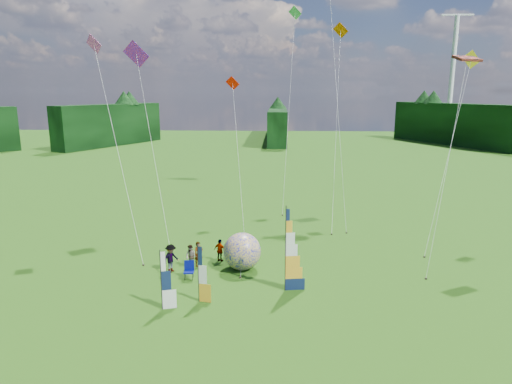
{
  "coord_description": "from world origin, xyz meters",
  "views": [
    {
      "loc": [
        0.29,
        -22.05,
        11.3
      ],
      "look_at": [
        -1.0,
        4.0,
        5.5
      ],
      "focal_mm": 32.0,
      "sensor_mm": 36.0,
      "label": 1
    }
  ],
  "objects_px": {
    "spectator_a": "(199,254)",
    "side_banner_far": "(161,281)",
    "spectator_d": "(220,250)",
    "camp_chair": "(189,271)",
    "spectator_c": "(171,258)",
    "feather_banner_main": "(285,250)",
    "bol_inflatable": "(242,251)",
    "kite_whale": "(337,83)",
    "side_banner_left": "(198,274)",
    "spectator_b": "(191,256)"
  },
  "relations": [
    {
      "from": "side_banner_far",
      "to": "spectator_d",
      "type": "bearing_deg",
      "value": 56.94
    },
    {
      "from": "spectator_a",
      "to": "camp_chair",
      "type": "distance_m",
      "value": 2.22
    },
    {
      "from": "feather_banner_main",
      "to": "spectator_c",
      "type": "bearing_deg",
      "value": 152.27
    },
    {
      "from": "spectator_a",
      "to": "camp_chair",
      "type": "xyz_separation_m",
      "value": [
        -0.23,
        -2.2,
        -0.26
      ]
    },
    {
      "from": "spectator_c",
      "to": "spectator_d",
      "type": "height_order",
      "value": "spectator_c"
    },
    {
      "from": "feather_banner_main",
      "to": "spectator_a",
      "type": "distance_m",
      "value": 6.82
    },
    {
      "from": "feather_banner_main",
      "to": "spectator_c",
      "type": "xyz_separation_m",
      "value": [
        -7.21,
        2.44,
        -1.53
      ]
    },
    {
      "from": "feather_banner_main",
      "to": "side_banner_far",
      "type": "xyz_separation_m",
      "value": [
        -6.5,
        -2.67,
        -0.84
      ]
    },
    {
      "from": "side_banner_far",
      "to": "bol_inflatable",
      "type": "relative_size",
      "value": 1.32
    },
    {
      "from": "feather_banner_main",
      "to": "spectator_a",
      "type": "relative_size",
      "value": 2.94
    },
    {
      "from": "side_banner_far",
      "to": "camp_chair",
      "type": "bearing_deg",
      "value": 64.79
    },
    {
      "from": "side_banner_far",
      "to": "spectator_d",
      "type": "distance_m",
      "value": 7.45
    },
    {
      "from": "camp_chair",
      "to": "spectator_b",
      "type": "bearing_deg",
      "value": 91.9
    },
    {
      "from": "feather_banner_main",
      "to": "spectator_b",
      "type": "height_order",
      "value": "feather_banner_main"
    },
    {
      "from": "spectator_d",
      "to": "camp_chair",
      "type": "bearing_deg",
      "value": 89.03
    },
    {
      "from": "feather_banner_main",
      "to": "bol_inflatable",
      "type": "height_order",
      "value": "feather_banner_main"
    },
    {
      "from": "side_banner_left",
      "to": "side_banner_far",
      "type": "xyz_separation_m",
      "value": [
        -1.78,
        -1.01,
        0.01
      ]
    },
    {
      "from": "side_banner_far",
      "to": "camp_chair",
      "type": "distance_m",
      "value": 4.16
    },
    {
      "from": "bol_inflatable",
      "to": "spectator_b",
      "type": "xyz_separation_m",
      "value": [
        -3.36,
        0.09,
        -0.44
      ]
    },
    {
      "from": "spectator_c",
      "to": "spectator_a",
      "type": "bearing_deg",
      "value": -22.94
    },
    {
      "from": "feather_banner_main",
      "to": "spectator_d",
      "type": "relative_size",
      "value": 3.14
    },
    {
      "from": "spectator_a",
      "to": "side_banner_far",
      "type": "bearing_deg",
      "value": -132.1
    },
    {
      "from": "spectator_c",
      "to": "side_banner_left",
      "type": "bearing_deg",
      "value": -115.3
    },
    {
      "from": "spectator_c",
      "to": "camp_chair",
      "type": "xyz_separation_m",
      "value": [
        1.36,
        -1.14,
        -0.34
      ]
    },
    {
      "from": "spectator_c",
      "to": "spectator_d",
      "type": "relative_size",
      "value": 1.17
    },
    {
      "from": "spectator_b",
      "to": "camp_chair",
      "type": "relative_size",
      "value": 1.36
    },
    {
      "from": "side_banner_left",
      "to": "spectator_d",
      "type": "xyz_separation_m",
      "value": [
        0.4,
        6.06,
        -0.82
      ]
    },
    {
      "from": "feather_banner_main",
      "to": "side_banner_left",
      "type": "bearing_deg",
      "value": -169.67
    },
    {
      "from": "feather_banner_main",
      "to": "camp_chair",
      "type": "distance_m",
      "value": 6.28
    },
    {
      "from": "side_banner_left",
      "to": "spectator_c",
      "type": "height_order",
      "value": "side_banner_left"
    },
    {
      "from": "side_banner_left",
      "to": "spectator_a",
      "type": "relative_size",
      "value": 1.92
    },
    {
      "from": "spectator_c",
      "to": "spectator_b",
      "type": "bearing_deg",
      "value": -23.07
    },
    {
      "from": "side_banner_left",
      "to": "bol_inflatable",
      "type": "xyz_separation_m",
      "value": [
        2.0,
        4.76,
        -0.38
      ]
    },
    {
      "from": "spectator_a",
      "to": "spectator_c",
      "type": "distance_m",
      "value": 1.91
    },
    {
      "from": "spectator_b",
      "to": "side_banner_left",
      "type": "bearing_deg",
      "value": -45.16
    },
    {
      "from": "side_banner_left",
      "to": "kite_whale",
      "type": "relative_size",
      "value": 0.13
    },
    {
      "from": "spectator_c",
      "to": "side_banner_far",
      "type": "bearing_deg",
      "value": -138.66
    },
    {
      "from": "spectator_d",
      "to": "side_banner_far",
      "type": "bearing_deg",
      "value": 98.19
    },
    {
      "from": "side_banner_far",
      "to": "kite_whale",
      "type": "bearing_deg",
      "value": 44.22
    },
    {
      "from": "spectator_a",
      "to": "spectator_d",
      "type": "xyz_separation_m",
      "value": [
        1.3,
        0.9,
        -0.05
      ]
    },
    {
      "from": "bol_inflatable",
      "to": "side_banner_far",
      "type": "bearing_deg",
      "value": -123.21
    },
    {
      "from": "spectator_b",
      "to": "spectator_c",
      "type": "height_order",
      "value": "spectator_c"
    },
    {
      "from": "spectator_d",
      "to": "camp_chair",
      "type": "relative_size",
      "value": 1.37
    },
    {
      "from": "spectator_b",
      "to": "kite_whale",
      "type": "bearing_deg",
      "value": 80.67
    },
    {
      "from": "side_banner_left",
      "to": "side_banner_far",
      "type": "distance_m",
      "value": 2.05
    },
    {
      "from": "side_banner_left",
      "to": "bol_inflatable",
      "type": "height_order",
      "value": "side_banner_left"
    },
    {
      "from": "side_banner_left",
      "to": "spectator_c",
      "type": "relative_size",
      "value": 1.75
    },
    {
      "from": "side_banner_far",
      "to": "kite_whale",
      "type": "height_order",
      "value": "kite_whale"
    },
    {
      "from": "spectator_d",
      "to": "bol_inflatable",
      "type": "bearing_deg",
      "value": 166.15
    },
    {
      "from": "side_banner_far",
      "to": "spectator_c",
      "type": "height_order",
      "value": "side_banner_far"
    }
  ]
}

